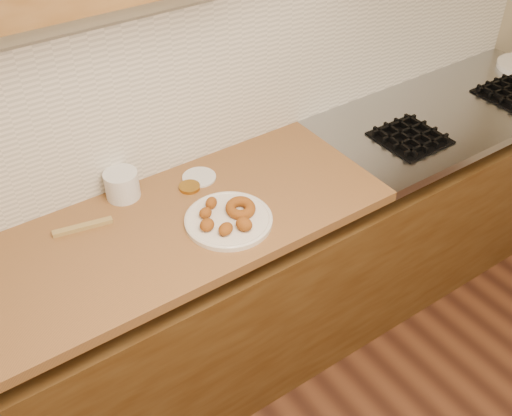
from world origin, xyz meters
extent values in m
cube|color=beige|center=(0.00, 2.00, 1.35)|extent=(4.00, 0.02, 2.70)
cube|color=brown|center=(0.00, 1.69, 0.39)|extent=(3.60, 0.60, 0.77)
cube|color=brown|center=(-0.65, 1.69, 0.88)|extent=(2.30, 0.62, 0.04)
cube|color=#9EA0A5|center=(1.15, 1.69, 0.88)|extent=(1.30, 0.62, 0.04)
cube|color=silver|center=(0.00, 1.99, 1.20)|extent=(3.60, 0.02, 0.60)
cube|color=black|center=(0.80, 1.61, 0.90)|extent=(0.26, 0.26, 0.01)
cube|color=black|center=(0.71, 1.61, 0.92)|extent=(0.01, 0.24, 0.02)
cube|color=black|center=(0.80, 1.52, 0.92)|extent=(0.24, 0.01, 0.02)
cube|color=black|center=(0.77, 1.61, 0.92)|extent=(0.01, 0.24, 0.02)
cube|color=black|center=(0.80, 1.58, 0.92)|extent=(0.24, 0.01, 0.02)
cube|color=black|center=(0.83, 1.61, 0.92)|extent=(0.01, 0.24, 0.02)
cube|color=black|center=(0.80, 1.64, 0.92)|extent=(0.24, 0.01, 0.02)
cube|color=black|center=(0.89, 1.61, 0.92)|extent=(0.01, 0.24, 0.02)
cube|color=black|center=(0.80, 1.70, 0.92)|extent=(0.24, 0.01, 0.02)
cube|color=black|center=(1.45, 1.61, 0.90)|extent=(0.26, 0.26, 0.01)
cube|color=black|center=(1.36, 1.61, 0.92)|extent=(0.01, 0.24, 0.02)
cube|color=black|center=(1.42, 1.61, 0.92)|extent=(0.01, 0.24, 0.02)
cube|color=black|center=(1.45, 1.64, 0.92)|extent=(0.24, 0.01, 0.02)
cube|color=black|center=(1.45, 1.70, 0.92)|extent=(0.24, 0.01, 0.02)
cylinder|color=silver|center=(-0.10, 1.59, 0.91)|extent=(0.30, 0.30, 0.02)
torus|color=#9B4911|center=(-0.04, 1.59, 0.94)|extent=(0.11, 0.11, 0.05)
ellipsoid|color=#9B4911|center=(-0.16, 1.63, 0.94)|extent=(0.05, 0.04, 0.04)
ellipsoid|color=#9B4911|center=(-0.19, 1.58, 0.94)|extent=(0.07, 0.07, 0.04)
ellipsoid|color=#9B4911|center=(-0.14, 1.53, 0.94)|extent=(0.07, 0.07, 0.04)
ellipsoid|color=#9B4911|center=(-0.08, 1.51, 0.94)|extent=(0.07, 0.07, 0.05)
ellipsoid|color=#9B4911|center=(-0.11, 1.67, 0.94)|extent=(0.06, 0.05, 0.04)
cylinder|color=silver|center=(-0.33, 1.92, 0.95)|extent=(0.14, 0.14, 0.10)
cylinder|color=silver|center=(-0.05, 1.86, 0.90)|extent=(0.14, 0.14, 0.01)
cylinder|color=#A47326|center=(-0.11, 1.83, 0.91)|extent=(0.09, 0.09, 0.01)
cube|color=#9F8347|center=(-0.52, 1.84, 0.91)|extent=(0.20, 0.06, 0.02)
camera|label=1|loc=(-0.90, 0.25, 2.24)|focal=42.00mm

